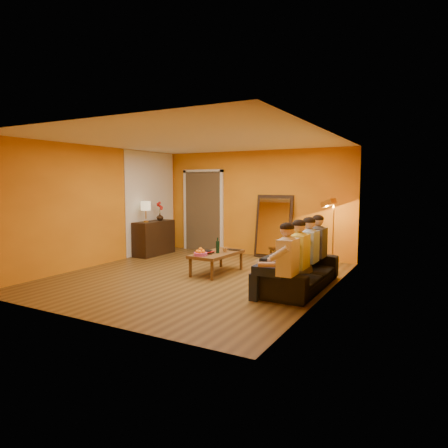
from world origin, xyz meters
The scene contains 27 objects.
room_shell centered at (0.00, 0.37, 1.30)m, with size 5.00×5.50×2.60m.
white_accent centered at (-2.48, 1.75, 1.30)m, with size 0.02×1.90×2.58m, color white.
doorway_recess centered at (-1.50, 2.83, 1.05)m, with size 1.06×0.30×2.10m, color #3F2D19.
door_jamb_left centered at (-2.07, 2.71, 1.05)m, with size 0.08×0.06×2.20m, color white.
door_jamb_right centered at (-0.93, 2.71, 1.05)m, with size 0.08×0.06×2.20m, color white.
door_header centered at (-1.50, 2.71, 2.12)m, with size 1.22×0.06×0.08m, color white.
mirror_frame centered at (0.55, 2.63, 0.76)m, with size 0.92×0.06×1.52m, color black.
mirror_glass centered at (0.55, 2.59, 0.76)m, with size 0.78×0.02×1.36m, color white.
sideboard centered at (-2.24, 1.55, 0.42)m, with size 0.44×1.18×0.85m, color black.
table_lamp centered at (-2.24, 1.25, 1.10)m, with size 0.24×0.24×0.51m, color beige, non-canonical shape.
sofa centered at (2.00, 0.23, 0.31)m, with size 0.83×2.14×0.62m, color black.
coffee_table centered at (0.19, 0.49, 0.21)m, with size 0.62×1.22×0.42m, color brown, non-canonical shape.
floor_lamp centered at (2.10, 2.12, 0.72)m, with size 0.30×0.24×1.44m, color gold, non-canonical shape.
dog centered at (2.02, 0.33, 0.31)m, with size 0.34×0.52×0.62m, color olive, non-canonical shape.
person_far_left centered at (2.13, -0.77, 0.61)m, with size 0.70×0.44×1.22m, color silver, non-canonical shape.
person_mid_left centered at (2.13, -0.22, 0.61)m, with size 0.70×0.44×1.22m, color #E3D64B, non-canonical shape.
person_mid_right centered at (2.13, 0.33, 0.61)m, with size 0.70×0.44×1.22m, color #96B2E8, non-canonical shape.
person_far_right centered at (2.13, 0.88, 0.61)m, with size 0.70×0.44×1.22m, color #38383D, non-canonical shape.
fruit_bowl centered at (0.09, 0.04, 0.50)m, with size 0.26×0.26×0.16m, color #C84687, non-canonical shape.
wine_bottle centered at (0.24, 0.44, 0.58)m, with size 0.07×0.07×0.31m, color black.
tumbler centered at (0.31, 0.61, 0.47)m, with size 0.10×0.10×0.09m, color #B27F3F.
laptop centered at (0.37, 0.84, 0.43)m, with size 0.30×0.19×0.02m, color black.
book_lower centered at (0.01, 0.29, 0.43)m, with size 0.19×0.25×0.02m, color black.
book_mid centered at (0.02, 0.30, 0.45)m, with size 0.17×0.24×0.02m, color red.
book_upper centered at (0.01, 0.28, 0.47)m, with size 0.15×0.21×0.02m, color black.
vase centered at (-2.24, 1.80, 0.94)m, with size 0.17×0.17×0.18m, color black.
flowers centered at (-2.24, 1.80, 1.21)m, with size 0.17×0.17×0.48m, color red, non-canonical shape.
Camera 1 is at (4.10, -6.33, 1.80)m, focal length 32.00 mm.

